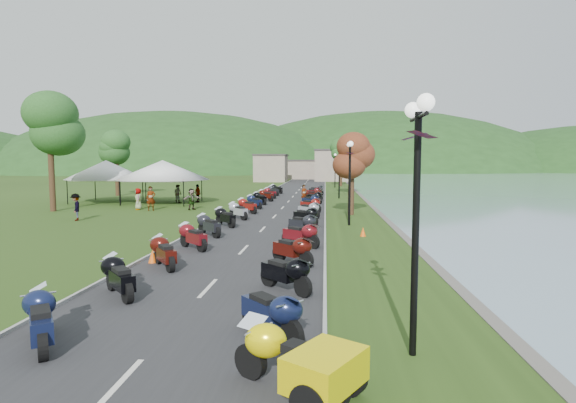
{
  "coord_description": "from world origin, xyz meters",
  "views": [
    {
      "loc": [
        3.53,
        -9.12,
        3.85
      ],
      "look_at": [
        1.16,
        19.56,
        1.3
      ],
      "focal_mm": 28.0,
      "sensor_mm": 36.0,
      "label": 1
    }
  ],
  "objects": [
    {
      "name": "moto_row_right",
      "position": [
        2.4,
        21.54,
        0.55
      ],
      "size": [
        2.6,
        44.79,
        1.1
      ],
      "primitive_type": null,
      "color": "#331411",
      "rests_on": "ground"
    },
    {
      "name": "hills_backdrop",
      "position": [
        0.0,
        200.0,
        0.0
      ],
      "size": [
        360.0,
        120.0,
        76.0
      ],
      "primitive_type": null,
      "color": "#285621",
      "rests_on": "ground"
    },
    {
      "name": "yellow_trike",
      "position": [
        3.0,
        -2.0,
        0.55
      ],
      "size": [
        2.85,
        2.57,
        1.11
      ],
      "primitive_type": null,
      "rotation": [
        0.0,
        0.0,
        2.58
      ],
      "color": "#FCE505",
      "rests_on": "ground"
    },
    {
      "name": "pedestrian_c",
      "position": [
        -12.75,
        18.86,
        0.0
      ],
      "size": [
        0.96,
        1.24,
        1.79
      ],
      "primitive_type": "imported",
      "rotation": [
        0.0,
        0.0,
        5.2
      ],
      "color": "slate",
      "rests_on": "ground"
    },
    {
      "name": "road",
      "position": [
        0.0,
        40.0,
        0.01
      ],
      "size": [
        7.0,
        120.0,
        0.02
      ],
      "primitive_type": "cube",
      "color": "#2D2D2F",
      "rests_on": "ground"
    },
    {
      "name": "pedestrian_b",
      "position": [
        -10.3,
        32.0,
        0.0
      ],
      "size": [
        0.95,
        0.76,
        1.72
      ],
      "primitive_type": "imported",
      "rotation": [
        0.0,
        0.0,
        2.71
      ],
      "color": "slate",
      "rests_on": "ground"
    },
    {
      "name": "pedestrian_a",
      "position": [
        -10.16,
        25.1,
        0.0
      ],
      "size": [
        0.86,
        0.77,
        1.93
      ],
      "primitive_type": "imported",
      "rotation": [
        0.0,
        0.0,
        0.44
      ],
      "color": "slate",
      "rests_on": "ground"
    },
    {
      "name": "ground",
      "position": [
        0.0,
        0.0,
        0.0
      ],
      "size": [
        400.0,
        400.0,
        0.0
      ],
      "primitive_type": "plane",
      "color": "#345419",
      "rests_on": "ground"
    },
    {
      "name": "streetlamp_near",
      "position": [
        5.29,
        -0.31,
        2.5
      ],
      "size": [
        1.4,
        1.4,
        5.0
      ],
      "primitive_type": null,
      "color": "black",
      "rests_on": "ground"
    },
    {
      "name": "tree_park_left",
      "position": [
        -17.62,
        24.06,
        5.36
      ],
      "size": [
        3.86,
        3.86,
        10.72
      ],
      "primitive_type": null,
      "color": "#316B29",
      "rests_on": "ground"
    },
    {
      "name": "vendor_tent_side",
      "position": [
        -17.23,
        32.04,
        2.0
      ],
      "size": [
        4.97,
        4.97,
        4.0
      ],
      "primitive_type": null,
      "color": "white",
      "rests_on": "ground"
    },
    {
      "name": "vendor_tent_main",
      "position": [
        -11.43,
        31.28,
        2.0
      ],
      "size": [
        5.69,
        5.69,
        4.0
      ],
      "primitive_type": null,
      "color": "white",
      "rests_on": "ground"
    },
    {
      "name": "far_building",
      "position": [
        -2.0,
        85.0,
        2.5
      ],
      "size": [
        18.0,
        16.0,
        5.0
      ],
      "primitive_type": "cube",
      "color": "gray",
      "rests_on": "ground"
    },
    {
      "name": "traffic_cone_near",
      "position": [
        -3.0,
        7.22,
        0.27
      ],
      "size": [
        0.34,
        0.34,
        0.54
      ],
      "primitive_type": "cone",
      "color": "#F2590C",
      "rests_on": "ground"
    },
    {
      "name": "moto_row_left",
      "position": [
        -2.32,
        22.09,
        0.55
      ],
      "size": [
        2.6,
        47.65,
        1.1
      ],
      "primitive_type": null,
      "color": "#331411",
      "rests_on": "ground"
    },
    {
      "name": "tree_lakeside",
      "position": [
        5.41,
        23.51,
        3.4
      ],
      "size": [
        2.44,
        2.44,
        6.79
      ],
      "primitive_type": null,
      "color": "#316B29",
      "rests_on": "ground"
    }
  ]
}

